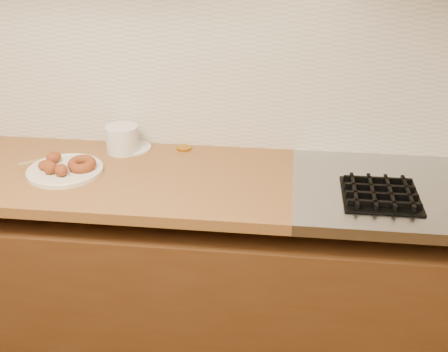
{
  "coord_description": "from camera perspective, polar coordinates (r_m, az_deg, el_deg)",
  "views": [
    {
      "loc": [
        0.47,
        -0.14,
        1.82
      ],
      "look_at": [
        0.25,
        1.64,
        0.93
      ],
      "focal_mm": 45.0,
      "sensor_mm": 36.0,
      "label": 1
    }
  ],
  "objects": [
    {
      "name": "wall_back",
      "position": [
        2.24,
        -5.57,
        14.14
      ],
      "size": [
        4.0,
        0.02,
        2.7
      ],
      "primitive_type": "cube",
      "color": "tan",
      "rests_on": "ground"
    },
    {
      "name": "base_cabinet",
      "position": [
        2.37,
        -6.11,
        -11.03
      ],
      "size": [
        3.6,
        0.6,
        0.77
      ],
      "primitive_type": "cube",
      "color": "#4F2F17",
      "rests_on": "floor"
    },
    {
      "name": "backsplash",
      "position": [
        2.26,
        -5.47,
        10.36
      ],
      "size": [
        3.6,
        0.02,
        0.6
      ],
      "primitive_type": "cube",
      "color": "beige",
      "rests_on": "wall_back"
    },
    {
      "name": "donut_plate",
      "position": [
        2.18,
        -15.83,
        0.54
      ],
      "size": [
        0.28,
        0.28,
        0.02
      ],
      "primitive_type": "cylinder",
      "color": "silver",
      "rests_on": "butcher_block"
    },
    {
      "name": "ring_donut",
      "position": [
        2.15,
        -14.27,
        1.19
      ],
      "size": [
        0.12,
        0.13,
        0.05
      ],
      "primitive_type": "torus",
      "rotation": [
        0.1,
        0.0,
        0.16
      ],
      "color": "brown",
      "rests_on": "donut_plate"
    },
    {
      "name": "fried_dough_chunks",
      "position": [
        2.17,
        -17.01,
        1.12
      ],
      "size": [
        0.14,
        0.18,
        0.05
      ],
      "color": "brown",
      "rests_on": "donut_plate"
    },
    {
      "name": "plastic_tub",
      "position": [
        2.29,
        -10.29,
        3.72
      ],
      "size": [
        0.15,
        0.15,
        0.11
      ],
      "primitive_type": "cylinder",
      "rotation": [
        0.0,
        0.0,
        -0.13
      ],
      "color": "silver",
      "rests_on": "butcher_block"
    },
    {
      "name": "tub_lid",
      "position": [
        2.33,
        -9.24,
        2.85
      ],
      "size": [
        0.18,
        0.18,
        0.01
      ],
      "primitive_type": "cylinder",
      "rotation": [
        0.0,
        0.0,
        -0.27
      ],
      "color": "silver",
      "rests_on": "butcher_block"
    },
    {
      "name": "brass_jar_lid",
      "position": [
        2.3,
        -4.09,
        2.85
      ],
      "size": [
        0.07,
        0.07,
        0.01
      ],
      "primitive_type": "cylinder",
      "rotation": [
        0.0,
        0.0,
        -0.25
      ],
      "color": "#B87F1A",
      "rests_on": "butcher_block"
    },
    {
      "name": "wooden_utensil",
      "position": [
        2.28,
        -18.04,
        1.44
      ],
      "size": [
        0.15,
        0.12,
        0.01
      ],
      "primitive_type": "cube",
      "rotation": [
        0.0,
        0.0,
        0.64
      ],
      "color": "#997947",
      "rests_on": "butcher_block"
    }
  ]
}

